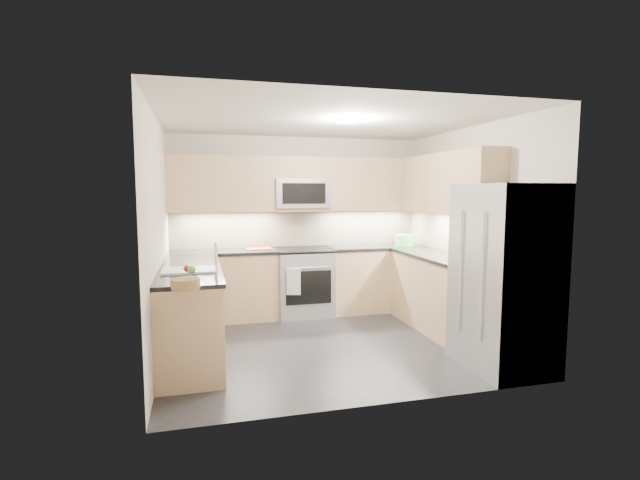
{
  "coord_description": "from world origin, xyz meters",
  "views": [
    {
      "loc": [
        -1.39,
        -4.97,
        1.73
      ],
      "look_at": [
        0.0,
        0.35,
        1.15
      ],
      "focal_mm": 26.0,
      "sensor_mm": 36.0,
      "label": 1
    }
  ],
  "objects_px": {
    "gas_range": "(303,283)",
    "cutting_board": "(259,249)",
    "fruit_basket": "(186,284)",
    "refrigerator": "(504,277)",
    "utensil_bowl": "(405,240)",
    "microwave": "(301,193)"
  },
  "relations": [
    {
      "from": "gas_range",
      "to": "cutting_board",
      "type": "bearing_deg",
      "value": 172.74
    },
    {
      "from": "fruit_basket",
      "to": "refrigerator",
      "type": "bearing_deg",
      "value": -0.68
    },
    {
      "from": "gas_range",
      "to": "refrigerator",
      "type": "distance_m",
      "value": 2.86
    },
    {
      "from": "utensil_bowl",
      "to": "fruit_basket",
      "type": "xyz_separation_m",
      "value": [
        -3.02,
        -2.33,
        -0.04
      ]
    },
    {
      "from": "cutting_board",
      "to": "utensil_bowl",
      "type": "bearing_deg",
      "value": -3.79
    },
    {
      "from": "refrigerator",
      "to": "fruit_basket",
      "type": "xyz_separation_m",
      "value": [
        -2.96,
        0.04,
        0.08
      ]
    },
    {
      "from": "refrigerator",
      "to": "cutting_board",
      "type": "xyz_separation_m",
      "value": [
        -2.05,
        2.5,
        0.05
      ]
    },
    {
      "from": "microwave",
      "to": "utensil_bowl",
      "type": "xyz_separation_m",
      "value": [
        1.51,
        -0.19,
        -0.68
      ]
    },
    {
      "from": "refrigerator",
      "to": "utensil_bowl",
      "type": "relative_size",
      "value": 6.44
    },
    {
      "from": "refrigerator",
      "to": "fruit_basket",
      "type": "distance_m",
      "value": 2.96
    },
    {
      "from": "microwave",
      "to": "refrigerator",
      "type": "relative_size",
      "value": 0.42
    },
    {
      "from": "fruit_basket",
      "to": "gas_range",
      "type": "bearing_deg",
      "value": 57.72
    },
    {
      "from": "microwave",
      "to": "fruit_basket",
      "type": "relative_size",
      "value": 3.3
    },
    {
      "from": "refrigerator",
      "to": "fruit_basket",
      "type": "height_order",
      "value": "refrigerator"
    },
    {
      "from": "microwave",
      "to": "fruit_basket",
      "type": "height_order",
      "value": "microwave"
    },
    {
      "from": "utensil_bowl",
      "to": "fruit_basket",
      "type": "bearing_deg",
      "value": -142.35
    },
    {
      "from": "microwave",
      "to": "gas_range",
      "type": "bearing_deg",
      "value": -90.0
    },
    {
      "from": "gas_range",
      "to": "utensil_bowl",
      "type": "bearing_deg",
      "value": -2.39
    },
    {
      "from": "gas_range",
      "to": "cutting_board",
      "type": "xyz_separation_m",
      "value": [
        -0.6,
        0.08,
        0.49
      ]
    },
    {
      "from": "refrigerator",
      "to": "fruit_basket",
      "type": "relative_size",
      "value": 7.81
    },
    {
      "from": "refrigerator",
      "to": "fruit_basket",
      "type": "bearing_deg",
      "value": 179.32
    },
    {
      "from": "microwave",
      "to": "cutting_board",
      "type": "relative_size",
      "value": 2.22
    }
  ]
}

